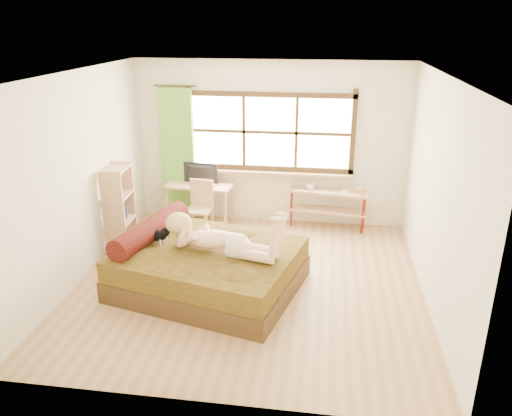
% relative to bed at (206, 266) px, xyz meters
% --- Properties ---
extents(floor, '(4.50, 4.50, 0.00)m').
position_rel_bed_xyz_m(floor, '(0.55, 0.18, -0.30)').
color(floor, '#9E754C').
rests_on(floor, ground).
extents(ceiling, '(4.50, 4.50, 0.00)m').
position_rel_bed_xyz_m(ceiling, '(0.55, 0.18, 2.40)').
color(ceiling, white).
rests_on(ceiling, wall_back).
extents(wall_back, '(4.50, 0.00, 4.50)m').
position_rel_bed_xyz_m(wall_back, '(0.55, 2.43, 1.05)').
color(wall_back, silver).
rests_on(wall_back, floor).
extents(wall_front, '(4.50, 0.00, 4.50)m').
position_rel_bed_xyz_m(wall_front, '(0.55, -2.07, 1.05)').
color(wall_front, silver).
rests_on(wall_front, floor).
extents(wall_left, '(0.00, 4.50, 4.50)m').
position_rel_bed_xyz_m(wall_left, '(-1.70, 0.18, 1.05)').
color(wall_left, silver).
rests_on(wall_left, floor).
extents(wall_right, '(0.00, 4.50, 4.50)m').
position_rel_bed_xyz_m(wall_right, '(2.80, 0.18, 1.05)').
color(wall_right, silver).
rests_on(wall_right, floor).
extents(window, '(2.80, 0.16, 1.46)m').
position_rel_bed_xyz_m(window, '(0.55, 2.40, 1.21)').
color(window, '#FFEDBF').
rests_on(window, wall_back).
extents(curtain, '(0.55, 0.10, 2.20)m').
position_rel_bed_xyz_m(curtain, '(-1.00, 2.31, 0.85)').
color(curtain, '#4F9829').
rests_on(curtain, wall_back).
extents(bed, '(2.55, 2.24, 0.83)m').
position_rel_bed_xyz_m(bed, '(0.00, 0.00, 0.00)').
color(bed, '#32230F').
rests_on(bed, floor).
extents(woman, '(1.60, 0.80, 0.66)m').
position_rel_bed_xyz_m(woman, '(0.20, -0.06, 0.58)').
color(woman, beige).
rests_on(woman, bed).
extents(kitten, '(0.35, 0.21, 0.26)m').
position_rel_bed_xyz_m(kitten, '(-0.67, 0.09, 0.38)').
color(kitten, black).
rests_on(kitten, bed).
extents(desk, '(1.15, 0.60, 0.69)m').
position_rel_bed_xyz_m(desk, '(-0.61, 2.13, 0.30)').
color(desk, tan).
rests_on(desk, floor).
extents(monitor, '(0.60, 0.13, 0.34)m').
position_rel_bed_xyz_m(monitor, '(-0.61, 2.18, 0.57)').
color(monitor, black).
rests_on(monitor, desk).
extents(chair, '(0.42, 0.42, 0.87)m').
position_rel_bed_xyz_m(chair, '(-0.50, 1.76, 0.19)').
color(chair, tan).
rests_on(chair, floor).
extents(pipe_shelf, '(1.32, 0.49, 0.73)m').
position_rel_bed_xyz_m(pipe_shelf, '(1.56, 2.25, 0.18)').
color(pipe_shelf, tan).
rests_on(pipe_shelf, floor).
extents(cup, '(0.15, 0.15, 0.10)m').
position_rel_bed_xyz_m(cup, '(1.25, 2.25, 0.40)').
color(cup, gray).
rests_on(cup, pipe_shelf).
extents(book, '(0.17, 0.22, 0.02)m').
position_rel_bed_xyz_m(book, '(1.75, 2.25, 0.35)').
color(book, gray).
rests_on(book, pipe_shelf).
extents(bookshelf, '(0.36, 0.58, 1.29)m').
position_rel_bed_xyz_m(bookshelf, '(-1.53, 0.96, 0.36)').
color(bookshelf, tan).
rests_on(bookshelf, floor).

